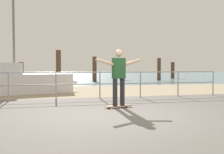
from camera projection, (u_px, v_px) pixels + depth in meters
name	position (u px, v px, depth m)	size (l,w,h in m)	color
ground_plane	(144.00, 126.00, 5.38)	(24.00, 10.00, 0.04)	#605B56
beach_strip	(88.00, 91.00, 13.14)	(24.00, 6.00, 0.04)	tan
sea_surface	(62.00, 75.00, 40.33)	(72.00, 50.00, 0.04)	slate
railing_fence	(56.00, 81.00, 9.42)	(13.04, 0.05, 1.05)	#9EA0A5
sailboat	(25.00, 82.00, 11.75)	(5.06, 2.44, 4.94)	silver
skateboard	(119.00, 106.00, 7.65)	(0.82, 0.36, 0.08)	brown
skateboarder	(119.00, 74.00, 7.61)	(1.43, 0.38, 1.65)	#26262B
groyne_post_1	(21.00, 71.00, 22.67)	(0.37, 0.37, 1.64)	#513826
groyne_post_2	(58.00, 67.00, 17.83)	(0.34, 0.34, 2.37)	#513826
groyne_post_3	(95.00, 69.00, 21.16)	(0.34, 0.34, 2.06)	#513826
groyne_post_4	(121.00, 71.00, 24.30)	(0.37, 0.37, 1.62)	#513826
groyne_post_5	(159.00, 69.00, 23.21)	(0.32, 0.32, 2.01)	#513826
groyne_post_6	(173.00, 70.00, 27.08)	(0.38, 0.38, 1.72)	#513826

